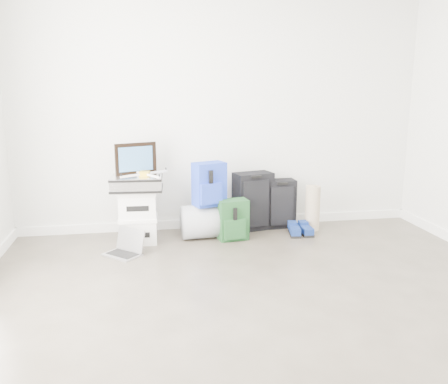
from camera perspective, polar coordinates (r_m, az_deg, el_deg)
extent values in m
plane|color=#3D382D|center=(3.24, 7.45, -16.77)|extent=(5.00, 5.00, 0.00)
cube|color=silver|center=(5.26, -0.33, 10.11)|extent=(4.50, 0.02, 2.70)
cube|color=white|center=(5.47, -0.29, -3.65)|extent=(4.50, 0.02, 0.10)
cube|color=white|center=(4.99, -10.22, -4.63)|extent=(0.38, 0.31, 0.24)
cube|color=white|center=(4.95, -10.28, -3.11)|extent=(0.40, 0.33, 0.04)
cube|color=white|center=(4.91, -10.35, -1.56)|extent=(0.38, 0.31, 0.24)
cube|color=white|center=(4.88, -10.41, 0.01)|extent=(0.40, 0.33, 0.04)
cube|color=#B2B2B7|center=(4.86, -10.45, 1.06)|extent=(0.53, 0.41, 0.15)
cube|color=black|center=(4.92, -10.56, 3.97)|extent=(0.42, 0.17, 0.32)
cube|color=#266598|center=(4.90, -10.56, 3.94)|extent=(0.34, 0.13, 0.25)
cube|color=gold|center=(4.82, -9.55, 2.17)|extent=(0.12, 0.12, 0.05)
cube|color=white|center=(4.90, -8.20, 2.37)|extent=(0.24, 0.16, 0.02)
cube|color=white|center=(4.94, -10.40, 2.38)|extent=(0.16, 0.24, 0.02)
cube|color=white|center=(4.75, -10.93, 1.96)|extent=(0.24, 0.16, 0.02)
cube|color=white|center=(4.71, -8.66, 1.95)|extent=(0.16, 0.24, 0.02)
cylinder|color=gray|center=(5.05, -1.80, -3.50)|extent=(0.61, 0.40, 0.36)
cube|color=#1A42AD|center=(4.93, -1.80, 0.97)|extent=(0.37, 0.29, 0.45)
cube|color=#1A42AD|center=(4.85, -1.61, -0.18)|extent=(0.25, 0.14, 0.22)
cube|color=black|center=(5.32, 3.49, -1.10)|extent=(0.46, 0.33, 0.65)
cube|color=black|center=(5.19, 3.83, -1.45)|extent=(0.31, 0.10, 0.52)
cube|color=black|center=(5.13, 3.87, 1.84)|extent=(0.13, 0.05, 0.03)
cube|color=#163E1E|center=(4.98, 1.07, -3.34)|extent=(0.33, 0.22, 0.43)
cube|color=#163E1E|center=(4.90, 1.30, -4.48)|extent=(0.23, 0.09, 0.20)
cube|color=black|center=(5.43, 6.64, -1.39)|extent=(0.36, 0.21, 0.55)
cube|color=black|center=(5.32, 6.99, -1.68)|extent=(0.26, 0.04, 0.44)
cube|color=black|center=(5.27, 7.05, 1.02)|extent=(0.12, 0.03, 0.03)
cube|color=black|center=(5.23, 8.48, -4.97)|extent=(0.16, 0.30, 0.03)
cube|color=navy|center=(5.22, 8.49, -4.48)|extent=(0.15, 0.28, 0.07)
cube|color=black|center=(5.27, 9.77, -4.88)|extent=(0.11, 0.28, 0.03)
cube|color=navy|center=(5.26, 9.79, -4.40)|extent=(0.11, 0.27, 0.07)
cylinder|color=tan|center=(5.39, 10.60, -1.90)|extent=(0.16, 0.16, 0.50)
cube|color=#B4B3B8|center=(4.67, -12.15, -7.39)|extent=(0.41, 0.41, 0.02)
cube|color=black|center=(4.66, -12.15, -7.29)|extent=(0.32, 0.32, 0.00)
cube|color=black|center=(4.70, -11.17, -5.63)|extent=(0.25, 0.25, 0.23)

